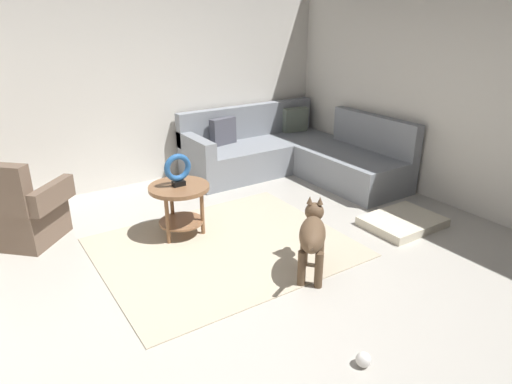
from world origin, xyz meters
name	(u,v)px	position (x,y,z in m)	size (l,w,h in m)	color
ground_plane	(250,292)	(0.00, 0.00, -0.05)	(6.00, 6.00, 0.10)	#B7B2A8
wall_back	(121,80)	(0.00, 2.94, 1.35)	(6.00, 0.12, 2.70)	silver
wall_right	(484,91)	(2.94, 0.00, 1.35)	(0.12, 6.00, 2.70)	silver
area_rug	(225,247)	(0.15, 0.70, 0.01)	(2.30, 1.90, 0.01)	#BCAD93
sectional_couch	(292,155)	(1.99, 2.02, 0.29)	(2.20, 2.25, 0.88)	gray
armchair	(20,212)	(-1.44, 1.89, 0.32)	(0.99, 0.99, 0.88)	brown
side_table	(180,197)	(-0.08, 1.18, 0.42)	(0.60, 0.60, 0.54)	brown
torus_sculpture	(178,169)	(-0.08, 1.18, 0.71)	(0.28, 0.08, 0.33)	black
dog_bed_mat	(402,222)	(1.98, 0.08, 0.04)	(0.80, 0.60, 0.09)	beige
dog	(313,235)	(0.55, -0.11, 0.38)	(0.61, 0.66, 0.63)	brown
dog_toy_ball	(363,360)	(0.12, -1.16, 0.05)	(0.10, 0.10, 0.10)	silver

